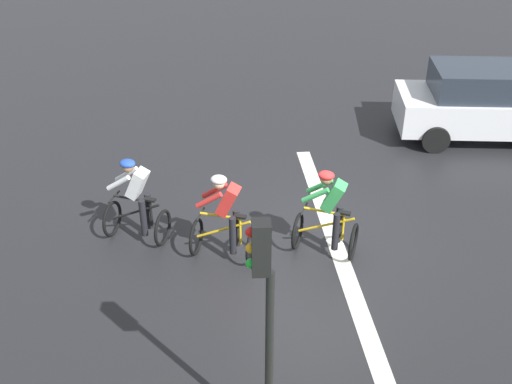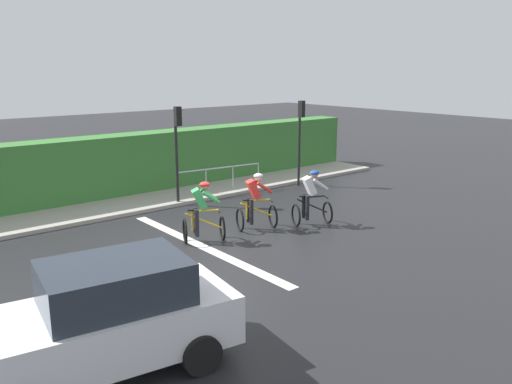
{
  "view_description": "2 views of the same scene",
  "coord_description": "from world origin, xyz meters",
  "px_view_note": "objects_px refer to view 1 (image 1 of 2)",
  "views": [
    {
      "loc": [
        -9.29,
        2.06,
        6.93
      ],
      "look_at": [
        0.5,
        1.04,
        0.84
      ],
      "focal_mm": 44.3,
      "sensor_mm": 36.0,
      "label": 1
    },
    {
      "loc": [
        10.97,
        -7.58,
        4.63
      ],
      "look_at": [
        -0.09,
        1.52,
        1.18
      ],
      "focal_mm": 36.65,
      "sensor_mm": 36.0,
      "label": 2
    }
  ],
  "objects_px": {
    "cyclist_second": "(225,220)",
    "car_white": "(483,103)",
    "traffic_light_near_crossing": "(265,306)",
    "cyclist_lead": "(137,203)",
    "cyclist_mid": "(329,216)"
  },
  "relations": [
    {
      "from": "cyclist_second",
      "to": "car_white",
      "type": "distance_m",
      "value": 7.61
    },
    {
      "from": "car_white",
      "to": "traffic_light_near_crossing",
      "type": "relative_size",
      "value": 1.29
    },
    {
      "from": "cyclist_lead",
      "to": "traffic_light_near_crossing",
      "type": "bearing_deg",
      "value": -158.54
    },
    {
      "from": "car_white",
      "to": "traffic_light_near_crossing",
      "type": "xyz_separation_m",
      "value": [
        -7.97,
        6.15,
        1.35
      ]
    },
    {
      "from": "cyclist_lead",
      "to": "traffic_light_near_crossing",
      "type": "height_order",
      "value": "traffic_light_near_crossing"
    },
    {
      "from": "cyclist_mid",
      "to": "cyclist_lead",
      "type": "bearing_deg",
      "value": 77.08
    },
    {
      "from": "car_white",
      "to": "traffic_light_near_crossing",
      "type": "height_order",
      "value": "traffic_light_near_crossing"
    },
    {
      "from": "cyclist_second",
      "to": "cyclist_mid",
      "type": "bearing_deg",
      "value": -91.78
    },
    {
      "from": "cyclist_second",
      "to": "cyclist_mid",
      "type": "distance_m",
      "value": 1.81
    },
    {
      "from": "car_white",
      "to": "traffic_light_near_crossing",
      "type": "distance_m",
      "value": 10.15
    },
    {
      "from": "cyclist_second",
      "to": "traffic_light_near_crossing",
      "type": "relative_size",
      "value": 0.5
    },
    {
      "from": "car_white",
      "to": "cyclist_lead",
      "type": "bearing_deg",
      "value": 113.39
    },
    {
      "from": "cyclist_second",
      "to": "car_white",
      "type": "height_order",
      "value": "car_white"
    },
    {
      "from": "cyclist_second",
      "to": "car_white",
      "type": "relative_size",
      "value": 0.39
    },
    {
      "from": "cyclist_mid",
      "to": "traffic_light_near_crossing",
      "type": "distance_m",
      "value": 4.32
    }
  ]
}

